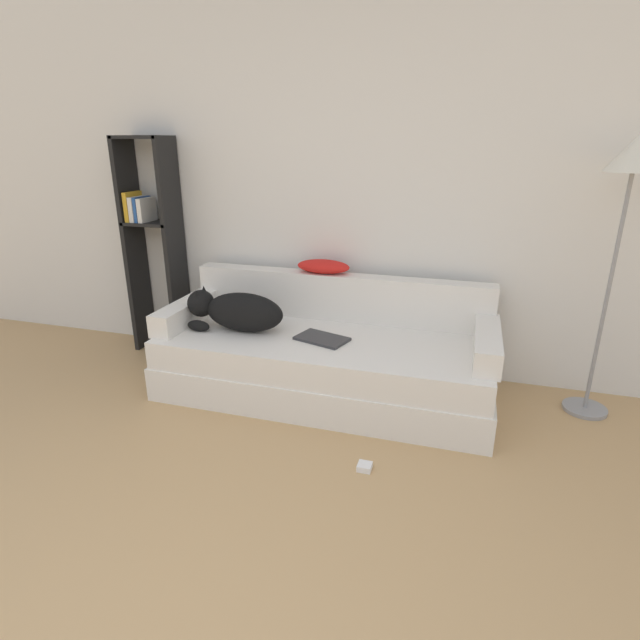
{
  "coord_description": "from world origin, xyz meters",
  "views": [
    {
      "loc": [
        0.89,
        -0.62,
        1.63
      ],
      "look_at": [
        0.03,
        2.21,
        0.56
      ],
      "focal_mm": 28.0,
      "sensor_mm": 36.0,
      "label": 1
    }
  ],
  "objects": [
    {
      "name": "wall_back",
      "position": [
        0.0,
        2.89,
        1.35
      ],
      "size": [
        7.59,
        0.06,
        2.7
      ],
      "color": "silver",
      "rests_on": "ground_plane"
    },
    {
      "name": "couch",
      "position": [
        0.03,
        2.31,
        0.2
      ],
      "size": [
        2.18,
        0.9,
        0.41
      ],
      "color": "silver",
      "rests_on": "ground_plane"
    },
    {
      "name": "couch_backrest",
      "position": [
        0.03,
        2.69,
        0.58
      ],
      "size": [
        2.14,
        0.15,
        0.33
      ],
      "color": "silver",
      "rests_on": "couch"
    },
    {
      "name": "couch_arm_left",
      "position": [
        -0.99,
        2.3,
        0.49
      ],
      "size": [
        0.15,
        0.71,
        0.15
      ],
      "color": "silver",
      "rests_on": "couch"
    },
    {
      "name": "couch_arm_right",
      "position": [
        1.05,
        2.3,
        0.49
      ],
      "size": [
        0.15,
        0.71,
        0.15
      ],
      "color": "silver",
      "rests_on": "couch"
    },
    {
      "name": "dog",
      "position": [
        -0.58,
        2.26,
        0.55
      ],
      "size": [
        0.69,
        0.25,
        0.28
      ],
      "color": "black",
      "rests_on": "couch"
    },
    {
      "name": "laptop",
      "position": [
        0.03,
        2.25,
        0.42
      ],
      "size": [
        0.37,
        0.29,
        0.02
      ],
      "rotation": [
        0.0,
        0.0,
        -0.29
      ],
      "color": "#2D2D30",
      "rests_on": "couch"
    },
    {
      "name": "throw_pillow",
      "position": [
        -0.09,
        2.7,
        0.79
      ],
      "size": [
        0.38,
        0.19,
        0.09
      ],
      "color": "red",
      "rests_on": "couch_backrest"
    },
    {
      "name": "bookshelf",
      "position": [
        -1.49,
        2.7,
        0.93
      ],
      "size": [
        0.4,
        0.26,
        1.67
      ],
      "color": "black",
      "rests_on": "ground_plane"
    },
    {
      "name": "floor_lamp",
      "position": [
        1.7,
        2.57,
        1.4
      ],
      "size": [
        0.3,
        0.3,
        1.67
      ],
      "color": "gray",
      "rests_on": "ground_plane"
    },
    {
      "name": "power_adapter",
      "position": [
        0.48,
        1.55,
        0.02
      ],
      "size": [
        0.07,
        0.07,
        0.03
      ],
      "color": "white",
      "rests_on": "ground_plane"
    }
  ]
}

